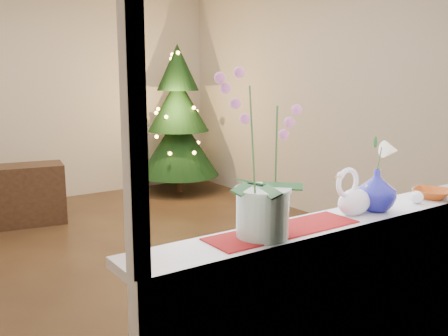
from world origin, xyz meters
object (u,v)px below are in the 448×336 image
at_px(xmas_tree, 178,119).
at_px(side_table, 22,195).
at_px(swan, 355,192).
at_px(blue_vase, 376,187).
at_px(paperweight, 417,197).
at_px(amber_dish, 432,194).
at_px(orchid_pot, 263,155).

relative_size(xmas_tree, side_table, 2.32).
relative_size(swan, blue_vase, 1.10).
relative_size(paperweight, side_table, 0.08).
bearing_deg(blue_vase, paperweight, -7.37).
bearing_deg(xmas_tree, amber_dish, -102.15).
bearing_deg(side_table, swan, -71.24).
distance_m(paperweight, amber_dish, 0.17).
distance_m(orchid_pot, swan, 0.60).
bearing_deg(blue_vase, side_table, 100.78).
relative_size(orchid_pot, amber_dish, 3.97).
xyz_separation_m(orchid_pot, blue_vase, (0.70, 0.01, -0.22)).
xyz_separation_m(paperweight, xmas_tree, (1.10, 4.36, 0.03)).
bearing_deg(paperweight, blue_vase, 172.63).
relative_size(swan, paperweight, 3.90).
distance_m(blue_vase, xmas_tree, 4.54).
bearing_deg(swan, side_table, 101.90).
xyz_separation_m(amber_dish, xmas_tree, (0.93, 4.34, 0.04)).
bearing_deg(amber_dish, xmas_tree, 77.85).
height_order(amber_dish, side_table, amber_dish).
height_order(blue_vase, side_table, blue_vase).
relative_size(blue_vase, side_table, 0.27).
height_order(xmas_tree, side_table, xmas_tree).
bearing_deg(orchid_pot, side_table, 90.73).
height_order(blue_vase, amber_dish, blue_vase).
xyz_separation_m(swan, side_table, (-0.61, 3.92, -0.71)).
height_order(blue_vase, paperweight, blue_vase).
height_order(swan, paperweight, swan).
relative_size(paperweight, xmas_tree, 0.03).
bearing_deg(xmas_tree, orchid_pot, -115.53).
bearing_deg(amber_dish, side_table, 106.74).
bearing_deg(xmas_tree, blue_vase, -107.60).
relative_size(amber_dish, side_table, 0.20).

